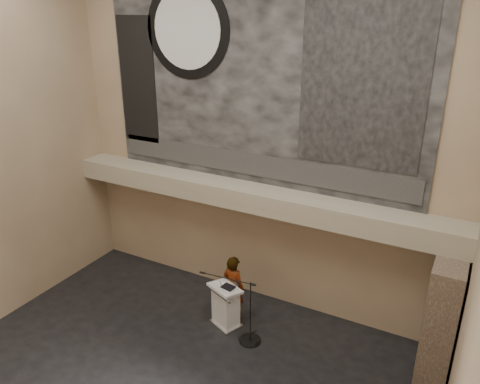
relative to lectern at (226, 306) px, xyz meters
The scene contains 17 objects.
wall_back 4.03m from the lectern, 91.62° to the left, with size 10.00×0.02×8.50m, color #8C7258.
wall_right 6.63m from the lectern, 25.80° to the right, with size 0.02×8.00×8.50m, color #8C7258.
soffit 2.68m from the lectern, 92.16° to the left, with size 10.00×0.80×0.50m, color gray.
sprinkler_left 2.92m from the lectern, 144.94° to the left, with size 0.04×0.04×0.06m, color #B2893D.
sprinkler_right 3.04m from the lectern, 31.90° to the left, with size 0.04×0.04×0.06m, color #B2893D.
banner 5.38m from the lectern, 91.65° to the left, with size 8.00×0.05×5.00m, color black.
banner_text_strip 3.46m from the lectern, 91.69° to the left, with size 7.76×0.02×0.55m, color #2B2B2B.
banner_clock_rim 6.60m from the lectern, 140.25° to the left, with size 2.30×2.30×0.02m, color black.
banner_clock_face 6.59m from the lectern, 140.62° to the left, with size 1.84×1.84×0.02m, color silver.
banner_building_print 5.95m from the lectern, 33.09° to the left, with size 2.60×0.02×3.60m, color black.
banner_brick_print 6.14m from the lectern, 155.99° to the left, with size 1.10×0.02×3.20m, color black.
stone_pier 4.73m from the lectern, ahead, with size 0.60×1.40×2.70m, color #46362B.
lectern is the anchor object (origin of this frame).
binder 0.57m from the lectern, ahead, with size 0.29×0.23×0.04m, color black.
papers 0.56m from the lectern, 168.44° to the right, with size 0.22×0.31×0.01m, color white.
speaker_person 0.49m from the lectern, 89.27° to the left, with size 0.62×0.41×1.70m, color white.
mic_stand 0.82m from the lectern, 17.49° to the right, with size 1.50×0.52×1.58m.
Camera 1 is at (4.76, -5.65, 7.25)m, focal length 35.00 mm.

